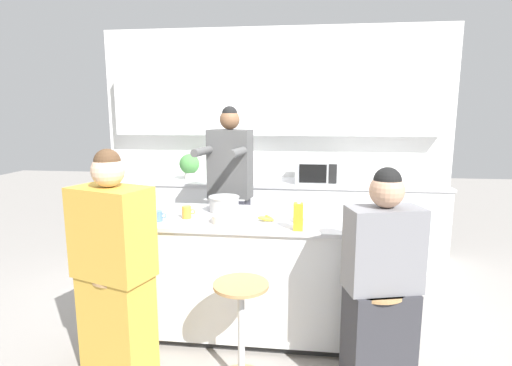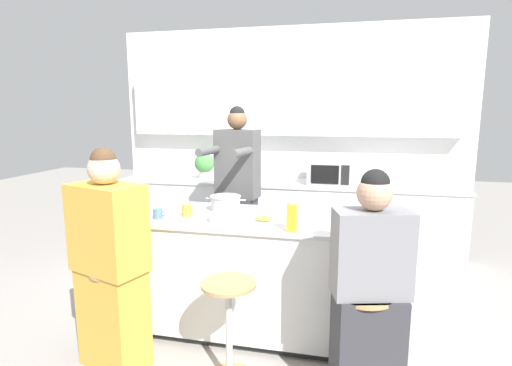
{
  "view_description": "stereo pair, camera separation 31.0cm",
  "coord_description": "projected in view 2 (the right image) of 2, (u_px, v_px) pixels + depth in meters",
  "views": [
    {
      "loc": [
        0.36,
        -2.95,
        1.72
      ],
      "look_at": [
        0.0,
        0.08,
        1.18
      ],
      "focal_mm": 28.0,
      "sensor_mm": 36.0,
      "label": 1
    },
    {
      "loc": [
        0.67,
        -2.9,
        1.72
      ],
      "look_at": [
        0.0,
        0.08,
        1.18
      ],
      "focal_mm": 28.0,
      "sensor_mm": 36.0,
      "label": 2
    }
  ],
  "objects": [
    {
      "name": "person_wrapped_blanket",
      "position": [
        110.0,
        267.0,
        2.64
      ],
      "size": [
        0.55,
        0.43,
        1.5
      ],
      "rotation": [
        0.0,
        0.0,
        -0.33
      ],
      "color": "gold",
      "rests_on": "ground_plane"
    },
    {
      "name": "back_counter",
      "position": [
        284.0,
        221.0,
        4.64
      ],
      "size": [
        3.85,
        0.62,
        0.94
      ],
      "color": "silver",
      "rests_on": "ground_plane"
    },
    {
      "name": "kitchen_island",
      "position": [
        254.0,
        273.0,
        3.15
      ],
      "size": [
        2.02,
        0.78,
        0.93
      ],
      "color": "black",
      "rests_on": "ground_plane"
    },
    {
      "name": "coffee_cup_near",
      "position": [
        187.0,
        210.0,
        3.07
      ],
      "size": [
        0.1,
        0.07,
        0.09
      ],
      "color": "orange",
      "rests_on": "kitchen_island"
    },
    {
      "name": "ground_plane",
      "position": [
        254.0,
        327.0,
        3.23
      ],
      "size": [
        16.0,
        16.0,
        0.0
      ],
      "primitive_type": "plane",
      "color": "gray"
    },
    {
      "name": "juice_carton",
      "position": [
        292.0,
        217.0,
        2.68
      ],
      "size": [
        0.07,
        0.07,
        0.2
      ],
      "color": "gold",
      "rests_on": "kitchen_island"
    },
    {
      "name": "bar_stool_rightmost",
      "position": [
        362.0,
        346.0,
        2.36
      ],
      "size": [
        0.38,
        0.38,
        0.69
      ],
      "color": "tan",
      "rests_on": "ground_plane"
    },
    {
      "name": "potted_plant",
      "position": [
        204.0,
        164.0,
        4.74
      ],
      "size": [
        0.23,
        0.23,
        0.3
      ],
      "color": "beige",
      "rests_on": "back_counter"
    },
    {
      "name": "person_cooking",
      "position": [
        238.0,
        201.0,
        3.81
      ],
      "size": [
        0.47,
        0.62,
        1.77
      ],
      "rotation": [
        0.0,
        0.0,
        -0.14
      ],
      "color": "#383842",
      "rests_on": "ground_plane"
    },
    {
      "name": "person_seated_near",
      "position": [
        369.0,
        301.0,
        2.29
      ],
      "size": [
        0.47,
        0.35,
        1.41
      ],
      "rotation": [
        0.0,
        0.0,
        0.25
      ],
      "color": "#333338",
      "rests_on": "ground_plane"
    },
    {
      "name": "bar_stool_leftmost",
      "position": [
        118.0,
        315.0,
        2.72
      ],
      "size": [
        0.38,
        0.38,
        0.69
      ],
      "color": "tan",
      "rests_on": "ground_plane"
    },
    {
      "name": "banana_bunch",
      "position": [
        263.0,
        218.0,
        2.94
      ],
      "size": [
        0.14,
        0.1,
        0.05
      ],
      "color": "yellow",
      "rests_on": "kitchen_island"
    },
    {
      "name": "wall_back",
      "position": [
        289.0,
        127.0,
        4.74
      ],
      "size": [
        4.15,
        0.22,
        2.7
      ],
      "color": "silver",
      "rests_on": "ground_plane"
    },
    {
      "name": "coffee_cup_far",
      "position": [
        158.0,
        214.0,
        3.01
      ],
      "size": [
        0.1,
        0.07,
        0.08
      ],
      "color": "#4C7099",
      "rests_on": "kitchen_island"
    },
    {
      "name": "cooking_pot",
      "position": [
        226.0,
        203.0,
        3.24
      ],
      "size": [
        0.33,
        0.25,
        0.12
      ],
      "color": "#B7BABC",
      "rests_on": "kitchen_island"
    },
    {
      "name": "microwave",
      "position": [
        330.0,
        172.0,
        4.4
      ],
      "size": [
        0.47,
        0.39,
        0.26
      ],
      "color": "#B2B5B7",
      "rests_on": "back_counter"
    },
    {
      "name": "bar_stool_center",
      "position": [
        229.0,
        333.0,
        2.5
      ],
      "size": [
        0.38,
        0.38,
        0.69
      ],
      "color": "tan",
      "rests_on": "ground_plane"
    },
    {
      "name": "fruit_bowl",
      "position": [
        305.0,
        220.0,
        2.88
      ],
      "size": [
        0.21,
        0.21,
        0.06
      ],
      "color": "silver",
      "rests_on": "kitchen_island"
    },
    {
      "name": "mixing_bowl_steel",
      "position": [
        224.0,
        218.0,
        2.93
      ],
      "size": [
        0.22,
        0.22,
        0.06
      ],
      "color": "silver",
      "rests_on": "kitchen_island"
    }
  ]
}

